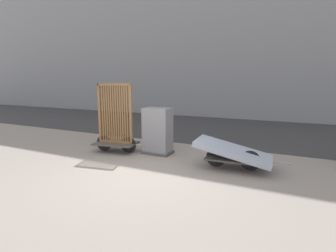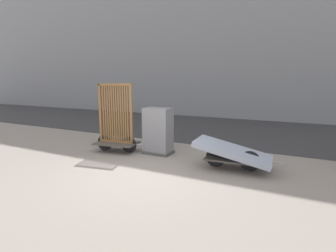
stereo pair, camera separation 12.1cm
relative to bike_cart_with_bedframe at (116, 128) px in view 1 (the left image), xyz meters
The scene contains 6 objects.
ground_plane 2.38m from the bike_cart_with_bedframe, 37.26° to the right, with size 60.00×60.00×0.00m, color gray.
road_strip 5.87m from the bike_cart_with_bedframe, 72.03° to the left, with size 56.00×7.19×0.01m.
building_facade 12.82m from the bike_cart_with_bedframe, 80.83° to the left, with size 48.00×4.00×13.70m.
bike_cart_with_bedframe is the anchor object (origin of this frame).
bike_cart_with_mattress 3.62m from the bike_cart_with_bedframe, ahead, with size 2.31×1.12×0.72m.
utility_cabinet 1.32m from the bike_cart_with_bedframe, 17.62° to the left, with size 0.86×0.58×1.39m.
Camera 1 is at (3.16, -5.00, 2.13)m, focal length 28.00 mm.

